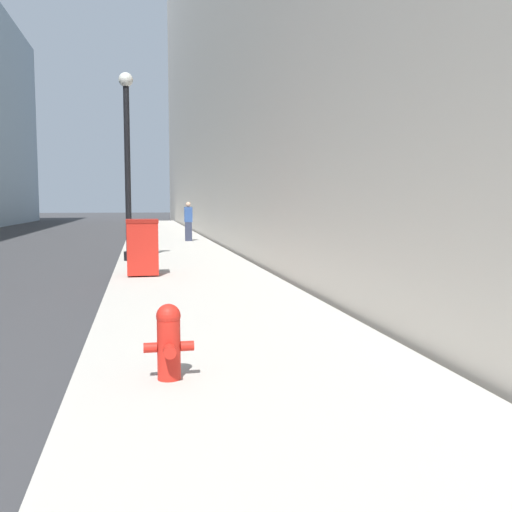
% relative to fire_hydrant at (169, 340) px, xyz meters
% --- Properties ---
extents(sidewalk_right, '(3.49, 60.00, 0.16)m').
position_rel_fire_hydrant_xyz_m(sidewalk_right, '(0.88, 16.39, -0.44)').
color(sidewalk_right, '#B7B2A8').
rests_on(sidewalk_right, ground).
extents(building_right_stone, '(12.00, 60.00, 21.81)m').
position_rel_fire_hydrant_xyz_m(building_right_stone, '(8.72, 24.39, 10.38)').
color(building_right_stone, beige).
rests_on(building_right_stone, ground).
extents(fire_hydrant, '(0.45, 0.33, 0.69)m').
position_rel_fire_hydrant_xyz_m(fire_hydrant, '(0.00, 0.00, 0.00)').
color(fire_hydrant, red).
rests_on(fire_hydrant, sidewalk_right).
extents(trash_bin, '(0.68, 0.67, 1.23)m').
position_rel_fire_hydrant_xyz_m(trash_bin, '(-0.20, 7.53, 0.27)').
color(trash_bin, red).
rests_on(trash_bin, sidewalk_right).
extents(lamppost, '(0.38, 0.38, 5.05)m').
position_rel_fire_hydrant_xyz_m(lamppost, '(-0.56, 10.90, 2.46)').
color(lamppost, black).
rests_on(lamppost, sidewalk_right).
extents(pedestrian_on_sidewalk, '(0.33, 0.21, 1.62)m').
position_rel_fire_hydrant_xyz_m(pedestrian_on_sidewalk, '(1.70, 18.65, 0.45)').
color(pedestrian_on_sidewalk, '#2D3347').
rests_on(pedestrian_on_sidewalk, sidewalk_right).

